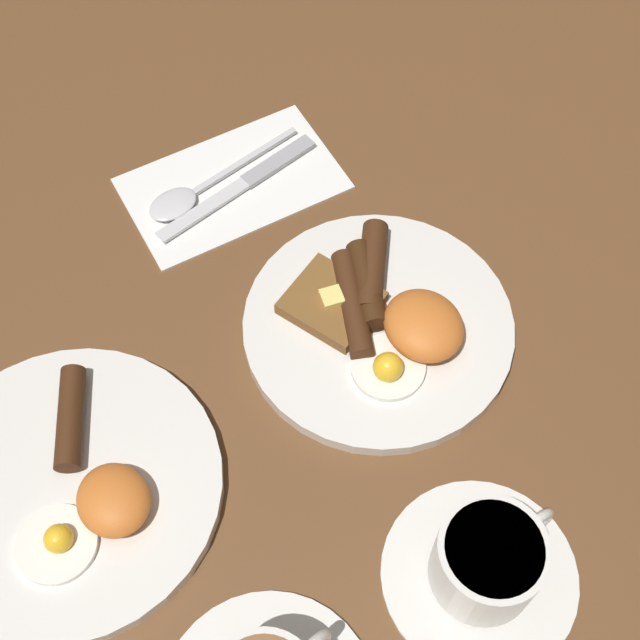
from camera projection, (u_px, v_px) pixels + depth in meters
ground_plane at (378, 331)px, 0.84m from camera, size 3.00×3.00×0.00m
breakfast_plate_near at (380, 322)px, 0.83m from camera, size 0.25×0.25×0.05m
breakfast_plate_far at (72, 488)px, 0.75m from camera, size 0.26×0.26×0.04m
teacup_near at (486, 564)px, 0.69m from camera, size 0.16×0.16×0.08m
napkin at (232, 183)px, 0.93m from camera, size 0.15×0.23×0.01m
knife at (247, 182)px, 0.93m from camera, size 0.04×0.20×0.01m
spoon at (188, 195)px, 0.91m from camera, size 0.04×0.19×0.01m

